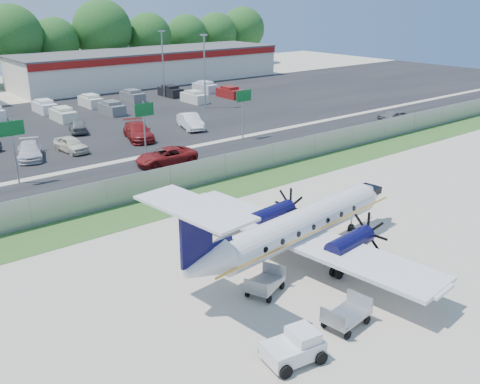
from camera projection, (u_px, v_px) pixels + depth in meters
ground at (310, 262)px, 28.64m from camera, size 170.00×170.00×0.00m
grass_verge at (186, 200)px, 37.42m from camera, size 170.00×4.00×0.02m
access_road at (138, 175)px, 42.55m from camera, size 170.00×8.00×0.02m
parking_lot at (44, 128)px, 57.93m from camera, size 170.00×32.00×0.02m
perimeter_fence at (171, 179)px, 38.54m from camera, size 120.00×0.06×1.99m
building_east at (151, 66)px, 88.41m from camera, size 44.40×12.40×5.24m
sign_left at (13, 137)px, 39.47m from camera, size 1.80×0.26×5.00m
sign_mid at (144, 118)px, 45.93m from camera, size 1.80×0.26×5.00m
sign_right at (243, 103)px, 52.40m from camera, size 1.80×0.26×5.00m
light_pole_ne at (204, 66)px, 66.42m from camera, size 0.90×0.35×9.09m
light_pole_se at (163, 59)px, 73.75m from camera, size 0.90×0.35×9.09m
aircraft at (298, 226)px, 28.24m from camera, size 16.62×16.35×5.10m
pushback_tug at (295, 347)px, 20.76m from camera, size 2.48×1.96×1.24m
baggage_cart_near at (346, 315)px, 22.95m from camera, size 2.30×1.55×1.13m
baggage_cart_far at (265, 284)px, 25.51m from camera, size 2.37×1.93×1.08m
cone_starboard_wing at (183, 192)px, 38.32m from camera, size 0.33×0.33×0.47m
road_car_mid at (167, 165)px, 45.29m from camera, size 5.48×3.05×1.45m
road_car_east at (398, 125)px, 59.39m from camera, size 5.28×3.07×1.69m
parked_car_b at (31, 159)px, 46.97m from camera, size 3.44×5.31×1.43m
parked_car_c at (72, 152)px, 49.01m from camera, size 2.19×4.34×1.42m
parked_car_d at (139, 139)px, 53.29m from camera, size 3.83×6.09×1.64m
parked_car_e at (191, 129)px, 57.58m from camera, size 3.00×5.21×1.62m
parked_car_g at (78, 133)px, 55.94m from camera, size 2.72×4.34×1.38m
far_parking_rows at (29, 120)px, 61.60m from camera, size 56.00×10.00×1.60m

